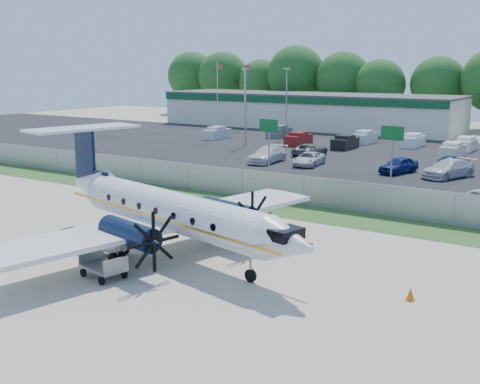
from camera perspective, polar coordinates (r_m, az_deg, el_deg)
The scene contains 25 objects.
ground at distance 30.13m, azimuth -6.26°, elevation -6.26°, with size 170.00×170.00×0.00m, color #B1A995.
grass_verge at distance 39.78m, azimuth 4.71°, elevation -1.74°, with size 170.00×4.00×0.02m, color #2D561E.
access_road at distance 45.92m, azimuth 8.87°, elevation -0.00°, with size 170.00×8.00×0.02m, color black.
parking_lot at distance 65.39m, azimuth 16.48°, elevation 3.17°, with size 170.00×32.00×0.02m, color black.
perimeter_fence at distance 41.29m, azimuth 6.06°, elevation 0.15°, with size 120.00×0.06×1.99m.
building_west at distance 94.33m, azimuth 6.36°, elevation 7.70°, with size 46.40×12.40×5.24m.
sign_left at distance 52.41m, azimuth 2.75°, elevation 5.57°, with size 1.80×0.26×5.00m.
sign_mid at distance 47.86m, azimuth 14.23°, elevation 4.63°, with size 1.80×0.26×5.00m.
flagpole_west at distance 94.29m, azimuth -2.12°, elevation 9.60°, with size 1.06×0.12×10.00m.
flagpole_east at distance 91.51m, azimuth 0.48°, elevation 9.54°, with size 1.06×0.12×10.00m.
light_pole_nw at distance 71.35m, azimuth 0.53°, elevation 8.56°, with size 0.90×0.35×9.09m.
light_pole_sw at distance 79.95m, azimuth 4.43°, elevation 8.88°, with size 0.90×0.35×9.09m.
aircraft at distance 30.40m, azimuth -6.80°, elevation -1.70°, with size 19.11×18.70×5.83m.
baggage_cart_near at distance 30.83m, azimuth -12.33°, elevation -5.14°, with size 2.18×1.70×1.00m.
baggage_cart_far at distance 27.85m, azimuth -12.84°, elevation -6.89°, with size 2.35×1.69×1.12m.
cone_nose at distance 25.68m, azimuth 15.84°, elevation -9.32°, with size 0.38×0.38×0.53m.
cone_starboard_wing at distance 39.08m, azimuth -6.32°, elevation -1.63°, with size 0.40×0.40×0.56m.
road_car_west at distance 57.90m, azimuth -13.84°, elevation 2.23°, with size 1.61×4.63×1.52m, color maroon.
parked_car_a at distance 59.45m, azimuth 2.61°, elevation 2.81°, with size 2.20×5.41×1.57m, color silver.
parked_car_b at distance 57.95m, azimuth 6.52°, elevation 2.51°, with size 2.13×4.62×1.28m, color silver.
parked_car_c at distance 55.23m, azimuth 14.77°, elevation 1.73°, with size 1.72×4.27×1.46m, color navy.
parked_car_d at distance 54.25m, azimuth 19.11°, elevation 1.29°, with size 2.18×5.37×1.56m, color silver.
parked_car_f at distance 64.29m, azimuth 6.67°, elevation 3.42°, with size 2.19×4.74×1.32m, color #595B5E.
parked_car_g at distance 59.27m, azimuth 19.33°, elevation 2.12°, with size 1.53×3.80×1.29m, color navy.
far_parking_rows at distance 70.15m, azimuth 17.66°, elevation 3.65°, with size 56.00×10.00×1.60m, color gray, non-canonical shape.
Camera 1 is at (18.24, -22.09, 9.33)m, focal length 45.00 mm.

